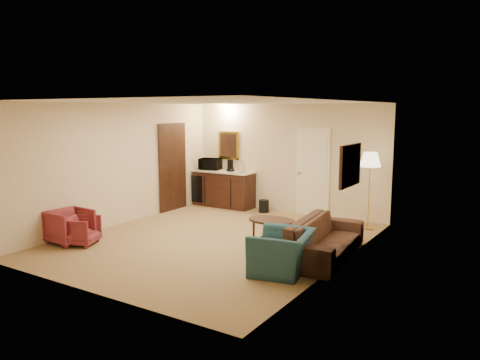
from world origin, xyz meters
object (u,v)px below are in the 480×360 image
object	(u,v)px
rose_chair_far	(70,225)
rose_chair_near	(81,229)
wetbar_cabinet	(224,189)
floor_lamp	(369,191)
sofa	(325,232)
coffee_maker	(230,166)
microwave	(210,163)
waste_bin	(264,206)
coffee_table	(272,233)
teal_armchair	(282,245)

from	to	relation	value
rose_chair_far	rose_chair_near	bearing A→B (deg)	-77.45
rose_chair_near	rose_chair_far	distance (m)	0.26
wetbar_cabinet	rose_chair_near	world-z (taller)	wetbar_cabinet
rose_chair_far	floor_lamp	xyz separation A→B (m)	(4.35, 4.00, 0.45)
sofa	coffee_maker	world-z (taller)	coffee_maker
wetbar_cabinet	coffee_maker	xyz separation A→B (m)	(0.20, 0.01, 0.61)
sofa	microwave	bearing A→B (deg)	52.97
waste_bin	microwave	distance (m)	1.90
wetbar_cabinet	waste_bin	size ratio (longest dim) A/B	5.43
rose_chair_far	floor_lamp	world-z (taller)	floor_lamp
coffee_table	rose_chair_near	bearing A→B (deg)	-149.70
teal_armchair	rose_chair_near	size ratio (longest dim) A/B	1.69
coffee_table	sofa	bearing A→B (deg)	-2.79
wetbar_cabinet	sofa	xyz separation A→B (m)	(3.80, -2.56, -0.03)
teal_armchair	coffee_maker	bearing A→B (deg)	-149.20
sofa	waste_bin	world-z (taller)	sofa
floor_lamp	coffee_table	bearing A→B (deg)	-116.29
floor_lamp	microwave	world-z (taller)	floor_lamp
wetbar_cabinet	microwave	size ratio (longest dim) A/B	3.07
waste_bin	coffee_table	bearing A→B (deg)	-57.78
rose_chair_near	teal_armchair	bearing A→B (deg)	-103.38
wetbar_cabinet	coffee_table	distance (m)	3.74
waste_bin	sofa	bearing A→B (deg)	-44.10
coffee_table	floor_lamp	distance (m)	2.51
rose_chair_far	sofa	bearing A→B (deg)	-65.42
rose_chair_near	floor_lamp	size ratio (longest dim) A/B	0.36
rose_chair_near	coffee_table	size ratio (longest dim) A/B	0.65
rose_chair_far	waste_bin	xyz separation A→B (m)	(1.73, 4.25, -0.20)
rose_chair_near	coffee_table	distance (m)	3.49
rose_chair_far	coffee_maker	world-z (taller)	coffee_maker
rose_chair_near	microwave	world-z (taller)	microwave
rose_chair_near	microwave	size ratio (longest dim) A/B	1.08
teal_armchair	microwave	world-z (taller)	microwave
rose_chair_far	waste_bin	bearing A→B (deg)	-19.78
floor_lamp	teal_armchair	bearing A→B (deg)	-95.19
waste_bin	coffee_maker	size ratio (longest dim) A/B	1.03
wetbar_cabinet	floor_lamp	distance (m)	3.88
rose_chair_far	coffee_table	world-z (taller)	rose_chair_far
coffee_table	rose_chair_far	bearing A→B (deg)	-151.04
rose_chair_near	coffee_maker	distance (m)	4.38
floor_lamp	waste_bin	bearing A→B (deg)	174.55
coffee_maker	waste_bin	bearing A→B (deg)	1.29
rose_chair_near	coffee_maker	xyz separation A→B (m)	(0.45, 4.29, 0.78)
rose_chair_far	microwave	distance (m)	4.39
rose_chair_far	teal_armchair	bearing A→B (deg)	-77.84
sofa	teal_armchair	distance (m)	1.09
wetbar_cabinet	microwave	world-z (taller)	microwave
wetbar_cabinet	floor_lamp	world-z (taller)	floor_lamp
coffee_maker	rose_chair_far	bearing A→B (deg)	-93.20
teal_armchair	microwave	xyz separation A→B (m)	(-3.97, 3.62, 0.67)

